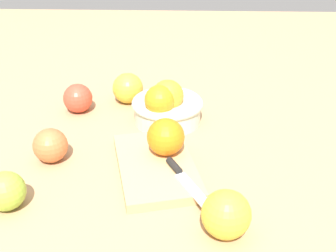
{
  "coord_description": "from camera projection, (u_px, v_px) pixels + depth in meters",
  "views": [
    {
      "loc": [
        0.77,
        0.1,
        0.49
      ],
      "look_at": [
        -0.04,
        0.07,
        0.04
      ],
      "focal_mm": 45.74,
      "sensor_mm": 36.0,
      "label": 1
    }
  ],
  "objects": [
    {
      "name": "ground_plane",
      "position": [
        133.0,
        152.0,
        0.91
      ],
      "size": [
        2.4,
        2.4,
        0.0
      ],
      "primitive_type": "plane",
      "color": "tan"
    },
    {
      "name": "bowl",
      "position": [
        166.0,
        106.0,
        1.01
      ],
      "size": [
        0.17,
        0.17,
        0.1
      ],
      "color": "beige",
      "rests_on": "ground_plane"
    },
    {
      "name": "cutting_board",
      "position": [
        156.0,
        166.0,
        0.85
      ],
      "size": [
        0.27,
        0.2,
        0.02
      ],
      "primitive_type": "cube",
      "rotation": [
        0.0,
        0.0,
        0.24
      ],
      "color": "tan",
      "rests_on": "ground_plane"
    },
    {
      "name": "orange_on_board",
      "position": [
        166.0,
        137.0,
        0.86
      ],
      "size": [
        0.08,
        0.08,
        0.08
      ],
      "primitive_type": "sphere",
      "color": "orange",
      "rests_on": "cutting_board"
    },
    {
      "name": "knife",
      "position": [
        182.0,
        176.0,
        0.8
      ],
      "size": [
        0.14,
        0.09,
        0.01
      ],
      "color": "silver",
      "rests_on": "cutting_board"
    },
    {
      "name": "apple_back_right",
      "position": [
        226.0,
        214.0,
        0.68
      ],
      "size": [
        0.08,
        0.08,
        0.08
      ],
      "primitive_type": "sphere",
      "color": "gold",
      "rests_on": "ground_plane"
    },
    {
      "name": "apple_front_right",
      "position": [
        50.0,
        145.0,
        0.87
      ],
      "size": [
        0.07,
        0.07,
        0.07
      ],
      "primitive_type": "sphere",
      "color": "#CC6638",
      "rests_on": "ground_plane"
    },
    {
      "name": "apple_front_right_2",
      "position": [
        6.0,
        191.0,
        0.74
      ],
      "size": [
        0.07,
        0.07,
        0.07
      ],
      "primitive_type": "sphere",
      "color": "#8EB738",
      "rests_on": "ground_plane"
    },
    {
      "name": "apple_front_left",
      "position": [
        128.0,
        88.0,
        1.11
      ],
      "size": [
        0.08,
        0.08,
        0.08
      ],
      "primitive_type": "sphere",
      "color": "gold",
      "rests_on": "ground_plane"
    },
    {
      "name": "apple_front_left_2",
      "position": [
        78.0,
        98.0,
        1.06
      ],
      "size": [
        0.07,
        0.07,
        0.07
      ],
      "primitive_type": "sphere",
      "color": "#D6422D",
      "rests_on": "ground_plane"
    }
  ]
}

